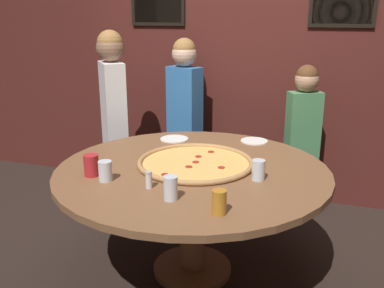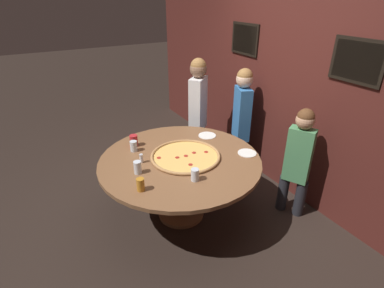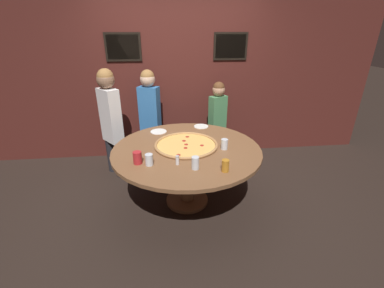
{
  "view_description": "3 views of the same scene",
  "coord_description": "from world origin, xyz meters",
  "px_view_note": "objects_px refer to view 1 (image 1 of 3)",
  "views": [
    {
      "loc": [
        0.79,
        -2.38,
        1.67
      ],
      "look_at": [
        -0.02,
        0.07,
        0.87
      ],
      "focal_mm": 40.0,
      "sensor_mm": 36.0,
      "label": 1
    },
    {
      "loc": [
        2.43,
        -1.26,
        2.32
      ],
      "look_at": [
        0.1,
        0.09,
        0.94
      ],
      "focal_mm": 28.0,
      "sensor_mm": 36.0,
      "label": 2
    },
    {
      "loc": [
        -0.22,
        -2.66,
        1.99
      ],
      "look_at": [
        0.06,
        -0.06,
        0.81
      ],
      "focal_mm": 24.0,
      "sensor_mm": 36.0,
      "label": 3
    }
  ],
  "objects_px": {
    "drink_cup_near_right": "(171,188)",
    "drink_cup_near_left": "(91,165)",
    "condiment_shaker": "(149,180)",
    "diner_side_right": "(114,110)",
    "dining_table": "(192,185)",
    "white_plate_left_side": "(254,141)",
    "drink_cup_by_shaker": "(258,170)",
    "drink_cup_far_right": "(105,171)",
    "white_plate_beside_cup": "(174,139)",
    "giant_pizza": "(196,162)",
    "drink_cup_centre_back": "(219,202)",
    "diner_centre_back": "(303,132)",
    "diner_side_left": "(185,110)"
  },
  "relations": [
    {
      "from": "drink_cup_far_right",
      "to": "dining_table",
      "type": "bearing_deg",
      "value": 41.48
    },
    {
      "from": "drink_cup_near_left",
      "to": "diner_side_right",
      "type": "distance_m",
      "value": 1.21
    },
    {
      "from": "diner_side_right",
      "to": "giant_pizza",
      "type": "bearing_deg",
      "value": -166.59
    },
    {
      "from": "white_plate_left_side",
      "to": "diner_centre_back",
      "type": "xyz_separation_m",
      "value": [
        0.32,
        0.44,
        -0.02
      ]
    },
    {
      "from": "drink_cup_by_shaker",
      "to": "drink_cup_far_right",
      "type": "distance_m",
      "value": 0.88
    },
    {
      "from": "white_plate_beside_cup",
      "to": "condiment_shaker",
      "type": "xyz_separation_m",
      "value": [
        0.2,
        -0.93,
        0.05
      ]
    },
    {
      "from": "drink_cup_centre_back",
      "to": "diner_side_left",
      "type": "relative_size",
      "value": 0.08
    },
    {
      "from": "drink_cup_near_right",
      "to": "white_plate_left_side",
      "type": "bearing_deg",
      "value": 79.34
    },
    {
      "from": "dining_table",
      "to": "drink_cup_by_shaker",
      "type": "height_order",
      "value": "drink_cup_by_shaker"
    },
    {
      "from": "dining_table",
      "to": "condiment_shaker",
      "type": "height_order",
      "value": "condiment_shaker"
    },
    {
      "from": "white_plate_left_side",
      "to": "diner_side_right",
      "type": "distance_m",
      "value": 1.25
    },
    {
      "from": "giant_pizza",
      "to": "diner_centre_back",
      "type": "distance_m",
      "value": 1.21
    },
    {
      "from": "drink_cup_far_right",
      "to": "diner_centre_back",
      "type": "bearing_deg",
      "value": 56.3
    },
    {
      "from": "drink_cup_near_right",
      "to": "diner_side_left",
      "type": "height_order",
      "value": "diner_side_left"
    },
    {
      "from": "white_plate_beside_cup",
      "to": "diner_centre_back",
      "type": "bearing_deg",
      "value": 32.44
    },
    {
      "from": "drink_cup_near_right",
      "to": "giant_pizza",
      "type": "bearing_deg",
      "value": 94.11
    },
    {
      "from": "drink_cup_near_right",
      "to": "white_plate_left_side",
      "type": "distance_m",
      "value": 1.19
    },
    {
      "from": "drink_cup_near_left",
      "to": "diner_side_right",
      "type": "height_order",
      "value": "diner_side_right"
    },
    {
      "from": "condiment_shaker",
      "to": "drink_cup_by_shaker",
      "type": "bearing_deg",
      "value": 29.66
    },
    {
      "from": "drink_cup_near_right",
      "to": "diner_side_right",
      "type": "bearing_deg",
      "value": 128.35
    },
    {
      "from": "dining_table",
      "to": "drink_cup_near_right",
      "type": "height_order",
      "value": "drink_cup_near_right"
    },
    {
      "from": "diner_side_left",
      "to": "drink_cup_far_right",
      "type": "bearing_deg",
      "value": 113.69
    },
    {
      "from": "drink_cup_centre_back",
      "to": "drink_cup_near_left",
      "type": "bearing_deg",
      "value": 163.65
    },
    {
      "from": "giant_pizza",
      "to": "diner_side_right",
      "type": "relative_size",
      "value": 0.48
    },
    {
      "from": "drink_cup_by_shaker",
      "to": "condiment_shaker",
      "type": "relative_size",
      "value": 1.23
    },
    {
      "from": "giant_pizza",
      "to": "drink_cup_near_left",
      "type": "bearing_deg",
      "value": -144.27
    },
    {
      "from": "dining_table",
      "to": "drink_cup_by_shaker",
      "type": "relative_size",
      "value": 14.28
    },
    {
      "from": "drink_cup_far_right",
      "to": "white_plate_left_side",
      "type": "bearing_deg",
      "value": 57.34
    },
    {
      "from": "white_plate_left_side",
      "to": "white_plate_beside_cup",
      "type": "height_order",
      "value": "same"
    },
    {
      "from": "drink_cup_near_right",
      "to": "diner_side_left",
      "type": "bearing_deg",
      "value": 106.98
    },
    {
      "from": "condiment_shaker",
      "to": "diner_side_right",
      "type": "distance_m",
      "value": 1.47
    },
    {
      "from": "white_plate_left_side",
      "to": "condiment_shaker",
      "type": "bearing_deg",
      "value": -110.03
    },
    {
      "from": "drink_cup_by_shaker",
      "to": "drink_cup_near_right",
      "type": "xyz_separation_m",
      "value": [
        -0.38,
        -0.42,
        0.0
      ]
    },
    {
      "from": "drink_cup_near_right",
      "to": "condiment_shaker",
      "type": "distance_m",
      "value": 0.2
    },
    {
      "from": "giant_pizza",
      "to": "diner_side_left",
      "type": "height_order",
      "value": "diner_side_left"
    },
    {
      "from": "diner_side_right",
      "to": "white_plate_left_side",
      "type": "bearing_deg",
      "value": -135.15
    },
    {
      "from": "dining_table",
      "to": "drink_cup_near_right",
      "type": "bearing_deg",
      "value": -84.94
    },
    {
      "from": "dining_table",
      "to": "condiment_shaker",
      "type": "relative_size",
      "value": 17.56
    },
    {
      "from": "giant_pizza",
      "to": "drink_cup_far_right",
      "type": "height_order",
      "value": "drink_cup_far_right"
    },
    {
      "from": "white_plate_beside_cup",
      "to": "diner_side_left",
      "type": "relative_size",
      "value": 0.15
    },
    {
      "from": "dining_table",
      "to": "white_plate_left_side",
      "type": "distance_m",
      "value": 0.74
    },
    {
      "from": "giant_pizza",
      "to": "drink_cup_by_shaker",
      "type": "height_order",
      "value": "drink_cup_by_shaker"
    },
    {
      "from": "dining_table",
      "to": "drink_cup_near_left",
      "type": "distance_m",
      "value": 0.64
    },
    {
      "from": "drink_cup_near_right",
      "to": "drink_cup_near_left",
      "type": "xyz_separation_m",
      "value": [
        -0.57,
        0.17,
        0.0
      ]
    },
    {
      "from": "white_plate_left_side",
      "to": "diner_side_left",
      "type": "xyz_separation_m",
      "value": [
        -0.73,
        0.5,
        0.08
      ]
    },
    {
      "from": "giant_pizza",
      "to": "drink_cup_centre_back",
      "type": "distance_m",
      "value": 0.71
    },
    {
      "from": "drink_cup_far_right",
      "to": "drink_cup_centre_back",
      "type": "bearing_deg",
      "value": -15.6
    },
    {
      "from": "white_plate_left_side",
      "to": "drink_cup_far_right",
      "type": "bearing_deg",
      "value": -122.66
    },
    {
      "from": "drink_cup_by_shaker",
      "to": "white_plate_left_side",
      "type": "bearing_deg",
      "value": 102.07
    },
    {
      "from": "drink_cup_near_right",
      "to": "dining_table",
      "type": "bearing_deg",
      "value": 95.06
    }
  ]
}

